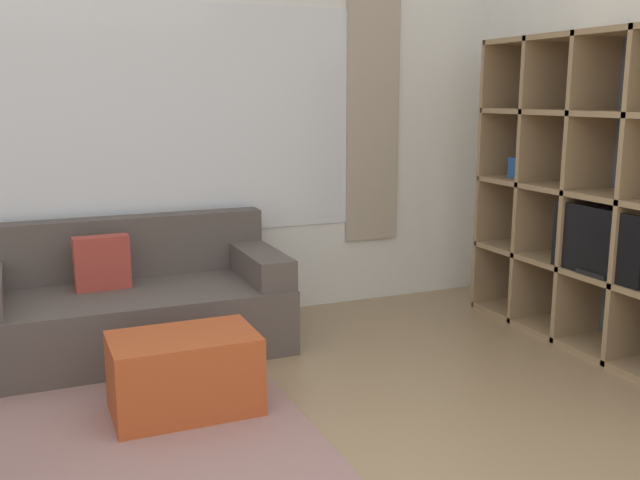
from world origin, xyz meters
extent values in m
cube|color=white|center=(0.00, 3.34, 1.35)|extent=(6.66, 0.07, 2.70)
cube|color=white|center=(0.00, 3.30, 1.45)|extent=(3.01, 0.01, 1.60)
cube|color=#B2A38E|center=(1.67, 3.29, 1.45)|extent=(0.44, 0.03, 1.90)
cube|color=gray|center=(-1.05, 1.72, 0.01)|extent=(2.86, 2.31, 0.01)
cube|color=#515660|center=(2.72, 1.66, 1.01)|extent=(0.02, 2.29, 2.02)
cube|color=#997A56|center=(2.52, 1.88, 1.01)|extent=(0.42, 0.04, 2.02)
cube|color=#997A56|center=(2.52, 2.34, 1.01)|extent=(0.42, 0.04, 2.02)
cube|color=#997A56|center=(2.52, 2.80, 1.01)|extent=(0.42, 0.04, 2.02)
cube|color=#997A56|center=(2.52, 1.66, 0.02)|extent=(0.42, 2.29, 0.04)
cube|color=#997A56|center=(2.52, 1.66, 0.50)|extent=(0.42, 2.29, 0.04)
cube|color=#997A56|center=(2.52, 1.66, 1.01)|extent=(0.42, 2.29, 0.04)
cube|color=#997A56|center=(2.52, 1.66, 1.51)|extent=(0.42, 2.29, 0.04)
cube|color=#997A56|center=(2.52, 1.66, 2.00)|extent=(0.42, 2.29, 0.04)
cube|color=black|center=(2.36, 1.60, 0.74)|extent=(0.04, 0.73, 0.43)
cube|color=black|center=(2.38, 1.60, 0.54)|extent=(0.10, 0.24, 0.03)
cube|color=#2856A8|center=(2.50, 2.59, 1.10)|extent=(0.08, 0.08, 0.15)
cube|color=#564C47|center=(-0.28, 2.79, 0.21)|extent=(1.94, 0.92, 0.42)
cube|color=#564C47|center=(-0.28, 3.16, 0.62)|extent=(1.94, 0.18, 0.41)
cube|color=#564C47|center=(0.57, 2.79, 0.51)|extent=(0.24, 0.86, 0.19)
cube|color=#AD3D33|center=(-0.44, 2.88, 0.59)|extent=(0.34, 0.13, 0.34)
cube|color=#B74C23|center=(-0.17, 1.78, 0.21)|extent=(0.74, 0.46, 0.42)
camera|label=1|loc=(-0.87, -1.68, 1.63)|focal=40.00mm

